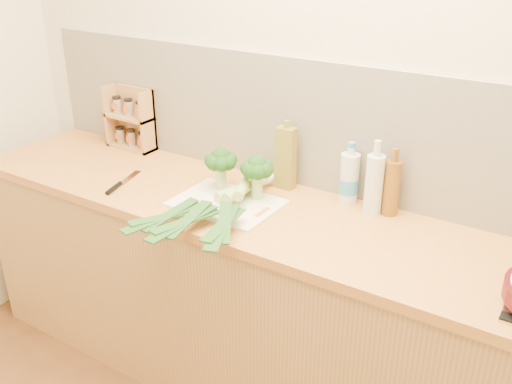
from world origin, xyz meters
TOP-DOWN VIEW (x-y plane):
  - room_shell at (0.00, 1.49)m, footprint 3.50×3.50m
  - counter at (0.00, 1.20)m, footprint 3.20×0.62m
  - chopping_board at (-0.34, 1.15)m, footprint 0.42×0.31m
  - broccoli_left at (-0.44, 1.25)m, footprint 0.14×0.14m
  - broccoli_right at (-0.26, 1.25)m, footprint 0.13×0.14m
  - leek_front at (-0.37, 1.14)m, footprint 0.24×0.72m
  - leek_mid at (-0.31, 1.11)m, footprint 0.11×0.68m
  - leek_back at (-0.27, 1.12)m, footprint 0.30×0.66m
  - chefs_knife at (-0.83, 1.04)m, footprint 0.09×0.27m
  - spice_rack at (-1.12, 1.44)m, footprint 0.26×0.10m
  - oil_tin at (-0.23, 1.42)m, footprint 0.08×0.05m
  - glass_bottle at (0.17, 1.40)m, footprint 0.07×0.07m
  - amber_bottle at (0.23, 1.43)m, footprint 0.06×0.06m
  - water_bottle at (0.05, 1.44)m, footprint 0.08×0.08m

SIDE VIEW (x-z plane):
  - counter at x=0.00m, z-range 0.00..0.90m
  - chopping_board at x=-0.34m, z-range 0.90..0.91m
  - chefs_knife at x=-0.83m, z-range 0.90..0.92m
  - leek_front at x=-0.37m, z-range 0.91..0.96m
  - leek_mid at x=-0.31m, z-range 0.93..0.97m
  - leek_back at x=-0.27m, z-range 0.95..0.99m
  - water_bottle at x=0.05m, z-range 0.88..1.11m
  - amber_bottle at x=0.23m, z-range 0.88..1.15m
  - glass_bottle at x=0.17m, z-range 0.88..1.17m
  - spice_rack at x=-1.12m, z-range 0.88..1.19m
  - oil_tin at x=-0.23m, z-range 0.89..1.18m
  - broccoli_left at x=-0.44m, z-range 0.95..1.13m
  - broccoli_right at x=-0.26m, z-range 0.95..1.13m
  - room_shell at x=0.00m, z-range -0.58..2.92m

